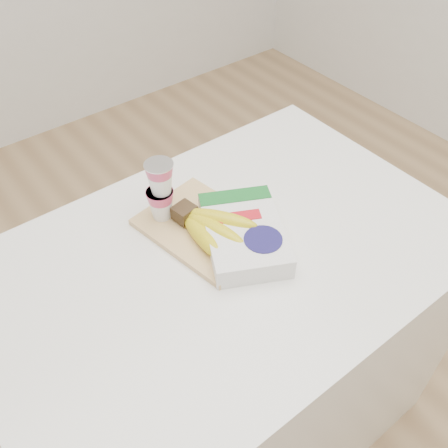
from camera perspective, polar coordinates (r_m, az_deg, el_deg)
name	(u,v)px	position (r m, az deg, el deg)	size (l,w,h in m)	color
room	(227,21)	(0.81, 0.33, 22.17)	(4.00, 4.00, 4.00)	tan
table	(226,352)	(1.45, 0.18, -14.37)	(1.11, 0.74, 0.83)	white
cutting_board	(205,228)	(1.16, -2.19, -0.47)	(0.22, 0.29, 0.01)	tan
bananas	(211,227)	(1.12, -1.53, -0.40)	(0.15, 0.21, 0.07)	#382816
yogurt_stack	(160,189)	(1.14, -7.30, 3.96)	(0.07, 0.07, 0.15)	white
cereal_box	(244,234)	(1.12, 2.28, -1.14)	(0.26, 0.30, 0.06)	white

